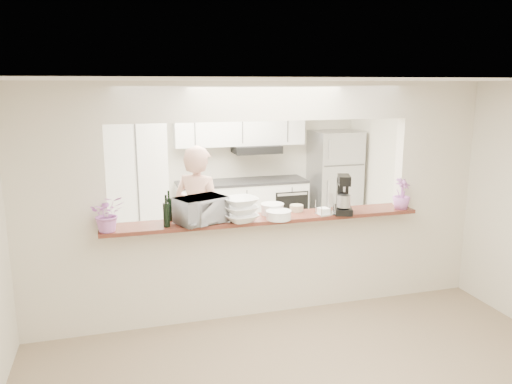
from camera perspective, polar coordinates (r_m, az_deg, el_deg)
name	(u,v)px	position (r m, az deg, el deg)	size (l,w,h in m)	color
floor	(264,310)	(5.73, 0.90, -13.29)	(6.00, 6.00, 0.00)	gray
tile_overlay	(232,262)	(7.11, -2.78, -8.04)	(5.00, 2.90, 0.01)	beige
partition	(264,180)	(5.26, 0.95, 1.44)	(5.00, 0.15, 2.50)	silver
bar_counter	(264,261)	(5.50, 0.93, -7.89)	(3.40, 0.38, 1.09)	silver
kitchen_cabinets	(203,180)	(7.92, -6.12, 1.33)	(3.15, 0.62, 2.25)	silver
refrigerator	(334,181)	(8.54, 8.93, 1.20)	(0.75, 0.70, 1.70)	#B5B5BA
flower_left	(108,213)	(4.94, -16.58, -2.37)	(0.32, 0.28, 0.35)	#DD75C8
wine_bottle_a	(166,214)	(4.97, -10.20, -2.54)	(0.06, 0.06, 0.32)	black
wine_bottle_b	(169,209)	(5.19, -9.91, -1.93)	(0.06, 0.06, 0.32)	black
toaster_oven	(201,210)	(5.06, -6.33, -2.06)	(0.48, 0.33, 0.27)	#B6B5BA
serving_bowls	(241,210)	(5.08, -1.74, -2.07)	(0.34, 0.34, 0.25)	white
plate_stack_a	(272,209)	(5.39, 1.86, -1.94)	(0.25, 0.25, 0.12)	white
plate_stack_b	(279,215)	(5.19, 2.61, -2.64)	(0.26, 0.26, 0.09)	white
red_bowl	(249,212)	(5.37, -0.84, -2.25)	(0.14, 0.14, 0.07)	maroon
tan_bowl	(297,208)	(5.54, 4.66, -1.84)	(0.15, 0.15, 0.07)	tan
utensil_caddy	(328,206)	(5.42, 8.20, -1.55)	(0.27, 0.18, 0.23)	silver
stand_mixer	(343,196)	(5.49, 9.94, -0.46)	(0.26, 0.33, 0.42)	black
flower_right	(402,194)	(5.82, 16.31, -0.20)	(0.19, 0.19, 0.35)	#CC72D5
person	(199,219)	(6.03, -6.55, -3.09)	(0.64, 0.42, 1.76)	#D7A08B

